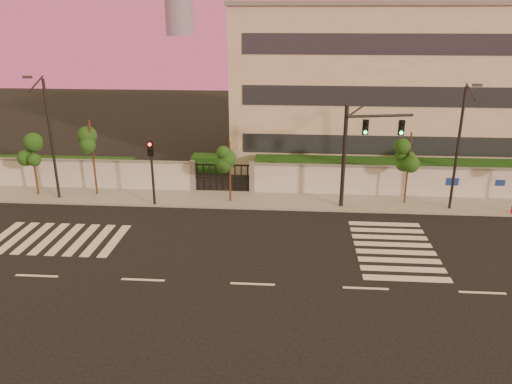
# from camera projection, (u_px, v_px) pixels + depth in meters

# --- Properties ---
(ground) EXTENTS (120.00, 120.00, 0.00)m
(ground) POSITION_uv_depth(u_px,v_px,m) (253.00, 284.00, 22.30)
(ground) COLOR black
(ground) RESTS_ON ground
(sidewalk) EXTENTS (60.00, 3.00, 0.15)m
(sidewalk) POSITION_uv_depth(u_px,v_px,m) (266.00, 200.00, 32.14)
(sidewalk) COLOR gray
(sidewalk) RESTS_ON ground
(perimeter_wall) EXTENTS (60.00, 0.36, 2.20)m
(perimeter_wall) POSITION_uv_depth(u_px,v_px,m) (269.00, 179.00, 33.21)
(perimeter_wall) COLOR silver
(perimeter_wall) RESTS_ON ground
(hedge_row) EXTENTS (41.00, 4.25, 1.80)m
(hedge_row) POSITION_uv_depth(u_px,v_px,m) (285.00, 171.00, 35.79)
(hedge_row) COLOR black
(hedge_row) RESTS_ON ground
(institutional_building) EXTENTS (24.40, 12.40, 12.25)m
(institutional_building) POSITION_uv_depth(u_px,v_px,m) (385.00, 83.00, 40.26)
(institutional_building) COLOR #B7AD9B
(institutional_building) RESTS_ON ground
(road_markings) EXTENTS (57.00, 7.62, 0.02)m
(road_markings) POSITION_uv_depth(u_px,v_px,m) (228.00, 246.00, 25.94)
(road_markings) COLOR silver
(road_markings) RESTS_ON ground
(street_tree_b) EXTENTS (1.62, 1.29, 4.12)m
(street_tree_b) POSITION_uv_depth(u_px,v_px,m) (33.00, 152.00, 32.11)
(street_tree_b) COLOR #382314
(street_tree_b) RESTS_ON ground
(street_tree_c) EXTENTS (1.56, 1.25, 5.09)m
(street_tree_c) POSITION_uv_depth(u_px,v_px,m) (92.00, 141.00, 31.88)
(street_tree_c) COLOR #382314
(street_tree_c) RESTS_ON ground
(street_tree_d) EXTENTS (1.52, 1.21, 4.07)m
(street_tree_d) POSITION_uv_depth(u_px,v_px,m) (230.00, 158.00, 30.93)
(street_tree_d) COLOR #382314
(street_tree_d) RESTS_ON ground
(street_tree_e) EXTENTS (1.30, 1.04, 4.69)m
(street_tree_e) POSITION_uv_depth(u_px,v_px,m) (410.00, 152.00, 30.47)
(street_tree_e) COLOR #382314
(street_tree_e) RESTS_ON ground
(traffic_signal_main) EXTENTS (4.05, 0.94, 6.44)m
(traffic_signal_main) POSITION_uv_depth(u_px,v_px,m) (358.00, 145.00, 29.69)
(traffic_signal_main) COLOR black
(traffic_signal_main) RESTS_ON ground
(traffic_signal_secondary) EXTENTS (0.34, 0.33, 4.33)m
(traffic_signal_secondary) POSITION_uv_depth(u_px,v_px,m) (152.00, 164.00, 30.43)
(traffic_signal_secondary) COLOR black
(traffic_signal_secondary) RESTS_ON ground
(streetlight_west) EXTENTS (0.48, 1.95, 8.12)m
(streetlight_west) POSITION_uv_depth(u_px,v_px,m) (49.00, 134.00, 30.92)
(streetlight_west) COLOR black
(streetlight_west) RESTS_ON ground
(streetlight_east) EXTENTS (0.47, 1.91, 7.92)m
(streetlight_east) POSITION_uv_depth(u_px,v_px,m) (459.00, 143.00, 29.11)
(streetlight_east) COLOR black
(streetlight_east) RESTS_ON ground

